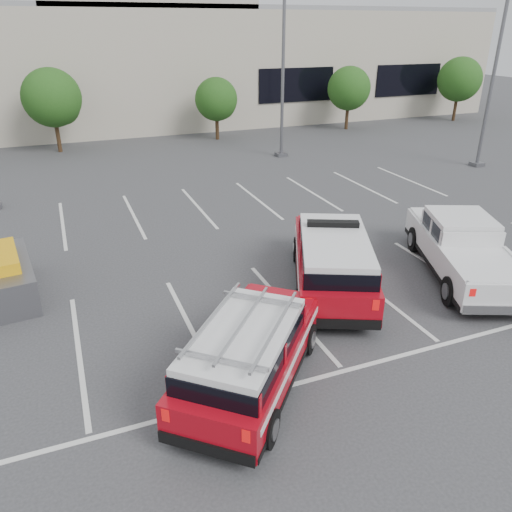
{
  "coord_description": "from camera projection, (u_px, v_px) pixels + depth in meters",
  "views": [
    {
      "loc": [
        -5.11,
        -10.43,
        6.93
      ],
      "look_at": [
        -0.4,
        1.41,
        1.05
      ],
      "focal_mm": 35.0,
      "sensor_mm": 36.0,
      "label": 1
    }
  ],
  "objects": [
    {
      "name": "tree_mid_left",
      "position": [
        54.0,
        100.0,
        29.1
      ],
      "size": [
        3.37,
        3.37,
        4.85
      ],
      "color": "#3F2B19",
      "rests_on": "ground"
    },
    {
      "name": "light_pole_mid",
      "position": [
        283.0,
        62.0,
        27.1
      ],
      "size": [
        0.9,
        0.6,
        10.24
      ],
      "color": "#59595E",
      "rests_on": "ground"
    },
    {
      "name": "tree_far_right",
      "position": [
        460.0,
        81.0,
        39.17
      ],
      "size": [
        3.37,
        3.37,
        4.85
      ],
      "color": "#3F2B19",
      "rests_on": "ground"
    },
    {
      "name": "convention_building",
      "position": [
        117.0,
        58.0,
        38.39
      ],
      "size": [
        60.0,
        16.99,
        13.2
      ],
      "color": "#B3A798",
      "rests_on": "ground"
    },
    {
      "name": "tree_mid_right",
      "position": [
        217.0,
        101.0,
        32.68
      ],
      "size": [
        2.77,
        2.77,
        3.99
      ],
      "color": "#3F2B19",
      "rests_on": "ground"
    },
    {
      "name": "light_pole_right",
      "position": [
        495.0,
        65.0,
        25.06
      ],
      "size": [
        0.9,
        0.6,
        10.24
      ],
      "color": "#59595E",
      "rests_on": "ground"
    },
    {
      "name": "white_pickup",
      "position": [
        462.0,
        254.0,
        15.05
      ],
      "size": [
        4.02,
        5.99,
        1.74
      ],
      "rotation": [
        0.0,
        0.0,
        -0.4
      ],
      "color": "silver",
      "rests_on": "ground"
    },
    {
      "name": "fire_chief_suv",
      "position": [
        332.0,
        264.0,
        14.18
      ],
      "size": [
        4.08,
        5.77,
        1.91
      ],
      "rotation": [
        0.0,
        0.0,
        -0.43
      ],
      "color": "#9D0713",
      "rests_on": "ground"
    },
    {
      "name": "ladder_suv",
      "position": [
        250.0,
        358.0,
        10.24
      ],
      "size": [
        4.42,
        4.72,
        1.83
      ],
      "rotation": [
        0.0,
        0.0,
        -0.71
      ],
      "color": "#9D0713",
      "rests_on": "ground"
    },
    {
      "name": "stall_markings",
      "position": [
        234.0,
        247.0,
        17.21
      ],
      "size": [
        23.0,
        15.0,
        0.01
      ],
      "primitive_type": "cube",
      "color": "silver",
      "rests_on": "ground"
    },
    {
      "name": "ground",
      "position": [
        289.0,
        309.0,
        13.42
      ],
      "size": [
        120.0,
        120.0,
        0.0
      ],
      "primitive_type": "plane",
      "color": "#343437",
      "rests_on": "ground"
    },
    {
      "name": "tree_right",
      "position": [
        350.0,
        90.0,
        35.93
      ],
      "size": [
        3.07,
        3.07,
        4.42
      ],
      "color": "#3F2B19",
      "rests_on": "ground"
    }
  ]
}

